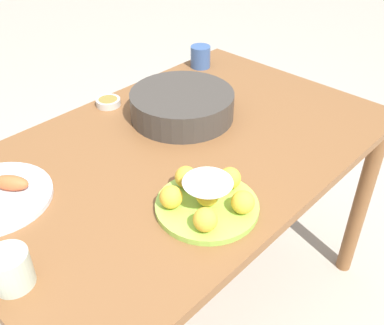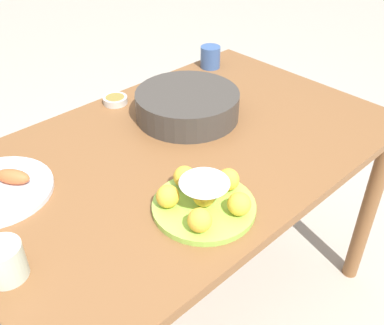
% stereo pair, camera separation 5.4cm
% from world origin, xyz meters
% --- Properties ---
extents(ground_plane, '(12.00, 12.00, 0.00)m').
position_xyz_m(ground_plane, '(0.00, 0.00, 0.00)').
color(ground_plane, '#B2A899').
extents(dining_table, '(1.33, 0.84, 0.76)m').
position_xyz_m(dining_table, '(0.00, 0.00, 0.65)').
color(dining_table, brown).
rests_on(dining_table, ground_plane).
extents(cake_plate, '(0.26, 0.26, 0.09)m').
position_xyz_m(cake_plate, '(-0.16, -0.25, 0.79)').
color(cake_plate, '#99CC4C').
rests_on(cake_plate, dining_table).
extents(serving_bowl, '(0.34, 0.34, 0.09)m').
position_xyz_m(serving_bowl, '(0.13, 0.12, 0.81)').
color(serving_bowl, '#3D3833').
rests_on(serving_bowl, dining_table).
extents(sauce_bowl, '(0.08, 0.08, 0.02)m').
position_xyz_m(sauce_bowl, '(0.01, 0.36, 0.77)').
color(sauce_bowl, beige).
rests_on(sauce_bowl, dining_table).
extents(cup_near, '(0.09, 0.09, 0.08)m').
position_xyz_m(cup_near, '(-0.60, -0.11, 0.80)').
color(cup_near, beige).
rests_on(cup_near, dining_table).
extents(cup_far, '(0.08, 0.08, 0.09)m').
position_xyz_m(cup_far, '(0.47, 0.34, 0.80)').
color(cup_far, '#38568E').
rests_on(cup_far, dining_table).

